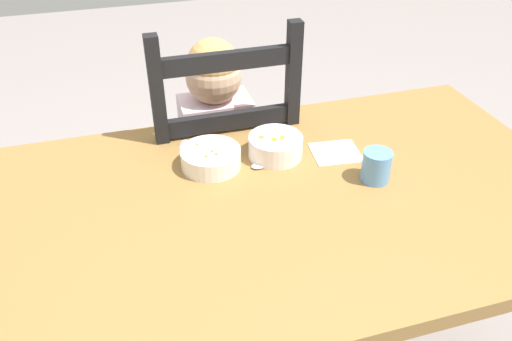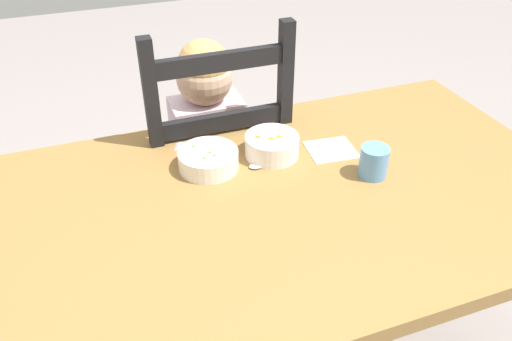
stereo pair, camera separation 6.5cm
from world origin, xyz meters
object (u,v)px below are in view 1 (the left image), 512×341
object	(u,v)px
child_figure	(220,139)
bowl_of_carrots	(275,146)
spoon	(266,164)
dining_chair	(222,177)
dining_table	(261,229)
drinking_cup	(377,167)
bowl_of_peas	(211,158)

from	to	relation	value
child_figure	bowl_of_carrots	size ratio (longest dim) A/B	6.55
spoon	dining_chair	bearing A→B (deg)	98.74
dining_table	bowl_of_carrots	world-z (taller)	bowl_of_carrots
dining_table	dining_chair	size ratio (longest dim) A/B	1.54
child_figure	spoon	xyz separation A→B (m)	(0.05, -0.33, 0.11)
spoon	drinking_cup	size ratio (longest dim) A/B	1.72
dining_table	bowl_of_carrots	xyz separation A→B (m)	(0.09, 0.17, 0.12)
bowl_of_carrots	bowl_of_peas	bearing A→B (deg)	-180.00
dining_table	drinking_cup	xyz separation A→B (m)	(0.29, -0.00, 0.13)
bowl_of_carrots	dining_table	bearing A→B (deg)	-117.85
dining_chair	child_figure	xyz separation A→B (m)	(0.00, 0.00, 0.15)
dining_table	child_figure	distance (m)	0.47
child_figure	bowl_of_carrots	bearing A→B (deg)	-73.46
dining_table	drinking_cup	bearing A→B (deg)	-0.54
dining_chair	bowl_of_peas	size ratio (longest dim) A/B	6.64
dining_table	bowl_of_carrots	distance (m)	0.23
dining_chair	drinking_cup	size ratio (longest dim) A/B	12.72
dining_table	spoon	size ratio (longest dim) A/B	11.40
dining_table	dining_chair	distance (m)	0.49
dining_table	bowl_of_peas	distance (m)	0.23
bowl_of_peas	drinking_cup	bearing A→B (deg)	-25.07
bowl_of_carrots	spoon	size ratio (longest dim) A/B	1.03
bowl_of_peas	spoon	bearing A→B (deg)	-14.40
dining_table	child_figure	bearing A→B (deg)	89.43
dining_table	bowl_of_carrots	bearing A→B (deg)	62.15
dining_chair	child_figure	size ratio (longest dim) A/B	1.09
dining_chair	drinking_cup	bearing A→B (deg)	-58.28
spoon	drinking_cup	xyz separation A→B (m)	(0.24, -0.14, 0.04)
dining_chair	spoon	bearing A→B (deg)	-81.26
drinking_cup	child_figure	bearing A→B (deg)	121.69
bowl_of_peas	drinking_cup	size ratio (longest dim) A/B	1.92
dining_table	child_figure	world-z (taller)	child_figure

